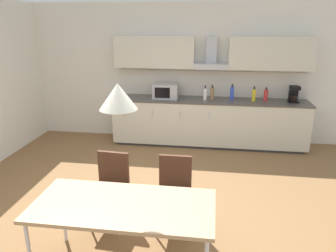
{
  "coord_description": "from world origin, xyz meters",
  "views": [
    {
      "loc": [
        0.83,
        -3.53,
        2.35
      ],
      "look_at": [
        0.24,
        0.59,
        1.0
      ],
      "focal_mm": 35.0,
      "sensor_mm": 36.0,
      "label": 1
    }
  ],
  "objects_px": {
    "chair_far_right": "(174,186)",
    "bottle_brown": "(212,94)",
    "bottle_white": "(205,94)",
    "coffee_maker": "(294,94)",
    "bottle_red": "(266,95)",
    "bottle_yellow": "(254,95)",
    "bottle_blue": "(232,93)",
    "microwave": "(166,91)",
    "chair_far_left": "(111,182)",
    "pendant_lamp": "(118,96)",
    "dining_table": "(123,208)"
  },
  "relations": [
    {
      "from": "bottle_brown",
      "to": "chair_far_right",
      "type": "xyz_separation_m",
      "value": [
        -0.37,
        -2.78,
        -0.5
      ]
    },
    {
      "from": "bottle_red",
      "to": "chair_far_right",
      "type": "height_order",
      "value": "bottle_red"
    },
    {
      "from": "bottle_white",
      "to": "microwave",
      "type": "bearing_deg",
      "value": 175.67
    },
    {
      "from": "chair_far_right",
      "to": "bottle_brown",
      "type": "bearing_deg",
      "value": 82.32
    },
    {
      "from": "bottle_red",
      "to": "bottle_yellow",
      "type": "height_order",
      "value": "bottle_yellow"
    },
    {
      "from": "bottle_red",
      "to": "coffee_maker",
      "type": "bearing_deg",
      "value": -3.81
    },
    {
      "from": "microwave",
      "to": "chair_far_right",
      "type": "relative_size",
      "value": 0.55
    },
    {
      "from": "bottle_red",
      "to": "bottle_yellow",
      "type": "relative_size",
      "value": 0.91
    },
    {
      "from": "bottle_brown",
      "to": "dining_table",
      "type": "xyz_separation_m",
      "value": [
        -0.75,
        -3.56,
        -0.34
      ]
    },
    {
      "from": "bottle_red",
      "to": "pendant_lamp",
      "type": "distance_m",
      "value": 4.11
    },
    {
      "from": "bottle_yellow",
      "to": "coffee_maker",
      "type": "bearing_deg",
      "value": 2.64
    },
    {
      "from": "bottle_brown",
      "to": "bottle_blue",
      "type": "bearing_deg",
      "value": 9.01
    },
    {
      "from": "chair_far_right",
      "to": "pendant_lamp",
      "type": "bearing_deg",
      "value": -115.98
    },
    {
      "from": "bottle_white",
      "to": "coffee_maker",
      "type": "bearing_deg",
      "value": 2.96
    },
    {
      "from": "bottle_brown",
      "to": "bottle_blue",
      "type": "height_order",
      "value": "bottle_blue"
    },
    {
      "from": "bottle_brown",
      "to": "chair_far_right",
      "type": "height_order",
      "value": "bottle_brown"
    },
    {
      "from": "chair_far_left",
      "to": "bottle_yellow",
      "type": "bearing_deg",
      "value": 55.85
    },
    {
      "from": "microwave",
      "to": "pendant_lamp",
      "type": "bearing_deg",
      "value": -87.77
    },
    {
      "from": "microwave",
      "to": "bottle_blue",
      "type": "xyz_separation_m",
      "value": [
        1.26,
        0.03,
        -0.01
      ]
    },
    {
      "from": "microwave",
      "to": "dining_table",
      "type": "distance_m",
      "value": 3.6
    },
    {
      "from": "coffee_maker",
      "to": "pendant_lamp",
      "type": "distance_m",
      "value": 4.3
    },
    {
      "from": "microwave",
      "to": "bottle_brown",
      "type": "height_order",
      "value": "bottle_brown"
    },
    {
      "from": "bottle_blue",
      "to": "chair_far_left",
      "type": "bearing_deg",
      "value": -117.81
    },
    {
      "from": "bottle_yellow",
      "to": "bottle_blue",
      "type": "bearing_deg",
      "value": 174.32
    },
    {
      "from": "bottle_red",
      "to": "chair_far_right",
      "type": "distance_m",
      "value": 3.21
    },
    {
      "from": "bottle_yellow",
      "to": "bottle_blue",
      "type": "xyz_separation_m",
      "value": [
        -0.4,
        0.04,
        0.01
      ]
    },
    {
      "from": "bottle_white",
      "to": "dining_table",
      "type": "relative_size",
      "value": 0.16
    },
    {
      "from": "bottle_yellow",
      "to": "dining_table",
      "type": "xyz_separation_m",
      "value": [
        -1.52,
        -3.58,
        -0.33
      ]
    },
    {
      "from": "bottle_blue",
      "to": "microwave",
      "type": "bearing_deg",
      "value": -178.49
    },
    {
      "from": "bottle_brown",
      "to": "chair_far_right",
      "type": "bearing_deg",
      "value": -97.68
    },
    {
      "from": "bottle_yellow",
      "to": "chair_far_right",
      "type": "height_order",
      "value": "bottle_yellow"
    },
    {
      "from": "pendant_lamp",
      "to": "coffee_maker",
      "type": "bearing_deg",
      "value": 58.15
    },
    {
      "from": "bottle_white",
      "to": "bottle_blue",
      "type": "bearing_deg",
      "value": 10.24
    },
    {
      "from": "bottle_red",
      "to": "microwave",
      "type": "bearing_deg",
      "value": -178.21
    },
    {
      "from": "bottle_brown",
      "to": "chair_far_left",
      "type": "relative_size",
      "value": 0.33
    },
    {
      "from": "chair_far_right",
      "to": "bottle_red",
      "type": "bearing_deg",
      "value": 64.41
    },
    {
      "from": "microwave",
      "to": "chair_far_right",
      "type": "distance_m",
      "value": 2.9
    },
    {
      "from": "bottle_brown",
      "to": "bottle_white",
      "type": "distance_m",
      "value": 0.14
    },
    {
      "from": "microwave",
      "to": "chair_far_right",
      "type": "height_order",
      "value": "microwave"
    },
    {
      "from": "coffee_maker",
      "to": "chair_far_right",
      "type": "relative_size",
      "value": 0.34
    },
    {
      "from": "bottle_yellow",
      "to": "pendant_lamp",
      "type": "height_order",
      "value": "pendant_lamp"
    },
    {
      "from": "bottle_red",
      "to": "bottle_white",
      "type": "height_order",
      "value": "bottle_white"
    },
    {
      "from": "coffee_maker",
      "to": "bottle_blue",
      "type": "height_order",
      "value": "bottle_blue"
    },
    {
      "from": "dining_table",
      "to": "pendant_lamp",
      "type": "height_order",
      "value": "pendant_lamp"
    },
    {
      "from": "dining_table",
      "to": "chair_far_right",
      "type": "bearing_deg",
      "value": 64.02
    },
    {
      "from": "bottle_brown",
      "to": "bottle_yellow",
      "type": "height_order",
      "value": "bottle_brown"
    },
    {
      "from": "chair_far_left",
      "to": "pendant_lamp",
      "type": "relative_size",
      "value": 2.72
    },
    {
      "from": "coffee_maker",
      "to": "pendant_lamp",
      "type": "bearing_deg",
      "value": -121.85
    },
    {
      "from": "bottle_brown",
      "to": "pendant_lamp",
      "type": "distance_m",
      "value": 3.71
    },
    {
      "from": "dining_table",
      "to": "bottle_blue",
      "type": "bearing_deg",
      "value": 72.75
    }
  ]
}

